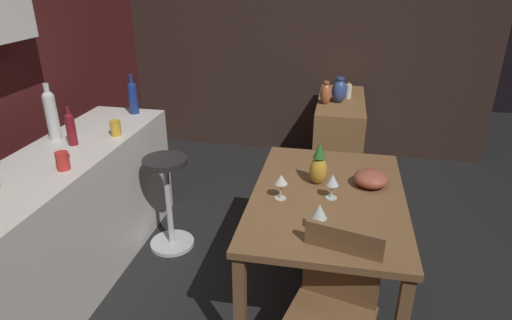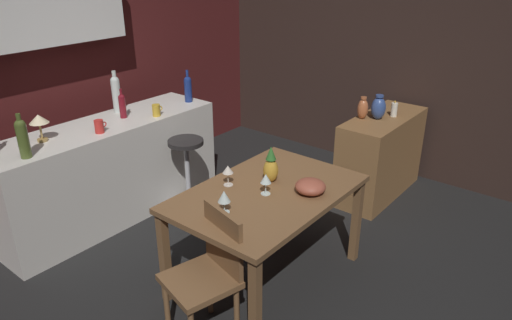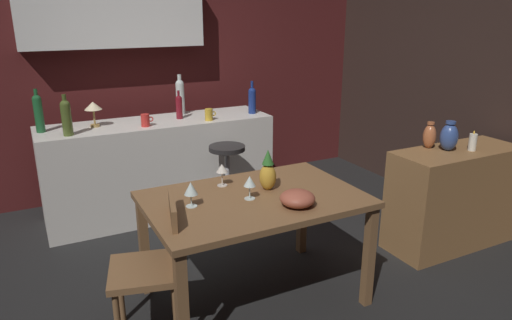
{
  "view_description": "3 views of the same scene",
  "coord_description": "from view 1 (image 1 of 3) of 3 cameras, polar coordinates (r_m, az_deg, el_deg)",
  "views": [
    {
      "loc": [
        -2.3,
        -0.32,
        1.99
      ],
      "look_at": [
        0.37,
        0.21,
        0.78
      ],
      "focal_mm": 30.75,
      "sensor_mm": 36.0,
      "label": 1
    },
    {
      "loc": [
        -2.3,
        -2.09,
        2.29
      ],
      "look_at": [
        0.38,
        0.06,
        0.76
      ],
      "focal_mm": 33.29,
      "sensor_mm": 36.0,
      "label": 2
    },
    {
      "loc": [
        -1.19,
        -2.75,
        1.86
      ],
      "look_at": [
        0.21,
        -0.01,
        0.88
      ],
      "focal_mm": 32.73,
      "sensor_mm": 36.0,
      "label": 3
    }
  ],
  "objects": [
    {
      "name": "ground_plane",
      "position": [
        3.06,
        2.52,
        -16.69
      ],
      "size": [
        9.0,
        9.0,
        0.0
      ],
      "primitive_type": "plane",
      "color": "black"
    },
    {
      "name": "wall_side_right",
      "position": [
        4.94,
        3.96,
        15.85
      ],
      "size": [
        0.1,
        4.4,
        2.6
      ],
      "primitive_type": "cube",
      "color": "#33231E",
      "rests_on": "ground_plane"
    },
    {
      "name": "dining_table",
      "position": [
        2.7,
        9.26,
        -5.99
      ],
      "size": [
        1.36,
        0.9,
        0.74
      ],
      "color": "brown",
      "rests_on": "ground_plane"
    },
    {
      "name": "kitchen_counter",
      "position": [
        3.19,
        -23.29,
        -7.1
      ],
      "size": [
        2.1,
        0.6,
        0.9
      ],
      "primitive_type": "cube",
      "color": "silver",
      "rests_on": "ground_plane"
    },
    {
      "name": "sideboard_cabinet",
      "position": [
        4.44,
        10.65,
        2.67
      ],
      "size": [
        1.1,
        0.44,
        0.82
      ],
      "primitive_type": "cube",
      "color": "olive",
      "rests_on": "ground_plane"
    },
    {
      "name": "chair_near_window",
      "position": [
        2.26,
        9.87,
        -18.54
      ],
      "size": [
        0.49,
        0.49,
        0.87
      ],
      "color": "brown",
      "rests_on": "ground_plane"
    },
    {
      "name": "bar_stool",
      "position": [
        3.34,
        -11.32,
        -5.21
      ],
      "size": [
        0.34,
        0.34,
        0.73
      ],
      "color": "#262323",
      "rests_on": "ground_plane"
    },
    {
      "name": "wine_glass_left",
      "position": [
        2.53,
        3.27,
        -2.66
      ],
      "size": [
        0.08,
        0.08,
        0.15
      ],
      "color": "silver",
      "rests_on": "dining_table"
    },
    {
      "name": "wine_glass_right",
      "position": [
        2.58,
        9.92,
        -2.68
      ],
      "size": [
        0.08,
        0.08,
        0.15
      ],
      "color": "silver",
      "rests_on": "dining_table"
    },
    {
      "name": "wine_glass_center",
      "position": [
        2.25,
        8.24,
        -6.69
      ],
      "size": [
        0.08,
        0.08,
        0.16
      ],
      "color": "silver",
      "rests_on": "dining_table"
    },
    {
      "name": "pineapple_centerpiece",
      "position": [
        2.74,
        8.14,
        -0.8
      ],
      "size": [
        0.11,
        0.11,
        0.27
      ],
      "color": "gold",
      "rests_on": "dining_table"
    },
    {
      "name": "fruit_bowl",
      "position": [
        2.8,
        14.76,
        -2.35
      ],
      "size": [
        0.21,
        0.21,
        0.1
      ],
      "primitive_type": "ellipsoid",
      "color": "#9E4C38",
      "rests_on": "dining_table"
    },
    {
      "name": "wine_bottle_clear",
      "position": [
        3.27,
        -25.1,
        5.56
      ],
      "size": [
        0.08,
        0.08,
        0.39
      ],
      "color": "silver",
      "rests_on": "kitchen_counter"
    },
    {
      "name": "wine_bottle_ruby",
      "position": [
        3.13,
        -22.96,
        3.9
      ],
      "size": [
        0.06,
        0.06,
        0.27
      ],
      "color": "maroon",
      "rests_on": "kitchen_counter"
    },
    {
      "name": "wine_bottle_cobalt",
      "position": [
        3.66,
        -15.73,
        7.99
      ],
      "size": [
        0.07,
        0.07,
        0.32
      ],
      "color": "navy",
      "rests_on": "kitchen_counter"
    },
    {
      "name": "cup_mustard",
      "position": [
        3.22,
        -17.77,
        4.0
      ],
      "size": [
        0.11,
        0.07,
        0.11
      ],
      "color": "gold",
      "rests_on": "kitchen_counter"
    },
    {
      "name": "cup_red",
      "position": [
        2.78,
        -23.84,
        -0.09
      ],
      "size": [
        0.11,
        0.07,
        0.11
      ],
      "color": "red",
      "rests_on": "kitchen_counter"
    },
    {
      "name": "pillar_candle_tall",
      "position": [
        4.36,
        11.93,
        8.77
      ],
      "size": [
        0.06,
        0.06,
        0.16
      ],
      "color": "white",
      "rests_on": "sideboard_cabinet"
    },
    {
      "name": "vase_copper",
      "position": [
        4.11,
        9.07,
        8.54
      ],
      "size": [
        0.1,
        0.1,
        0.21
      ],
      "color": "#B26038",
      "rests_on": "sideboard_cabinet"
    },
    {
      "name": "vase_ceramic_blue",
      "position": [
        4.18,
        10.79,
        8.85
      ],
      "size": [
        0.14,
        0.14,
        0.24
      ],
      "color": "#334C8C",
      "rests_on": "sideboard_cabinet"
    }
  ]
}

